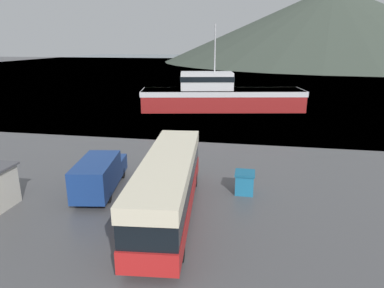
{
  "coord_description": "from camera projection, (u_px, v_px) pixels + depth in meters",
  "views": [
    {
      "loc": [
        4.02,
        -8.06,
        9.33
      ],
      "look_at": [
        -0.37,
        16.1,
        2.0
      ],
      "focal_mm": 32.0,
      "sensor_mm": 36.0,
      "label": 1
    }
  ],
  "objects": [
    {
      "name": "delivery_van",
      "position": [
        100.0,
        174.0,
        21.95
      ],
      "size": [
        3.1,
        6.65,
        2.3
      ],
      "rotation": [
        0.0,
        0.0,
        0.16
      ],
      "color": "navy",
      "rests_on": "ground"
    },
    {
      "name": "fishing_boat",
      "position": [
        220.0,
        95.0,
        48.53
      ],
      "size": [
        23.35,
        9.52,
        11.68
      ],
      "rotation": [
        0.0,
        0.0,
        4.9
      ],
      "color": "maroon",
      "rests_on": "water_surface"
    },
    {
      "name": "tour_bus",
      "position": [
        169.0,
        184.0,
        18.71
      ],
      "size": [
        3.7,
        12.03,
        3.4
      ],
      "rotation": [
        0.0,
        0.0,
        0.1
      ],
      "color": "red",
      "rests_on": "ground"
    },
    {
      "name": "hill_backdrop",
      "position": [
        331.0,
        24.0,
        166.42
      ],
      "size": [
        162.43,
        162.43,
        35.13
      ],
      "primitive_type": "cone",
      "color": "#3D473D",
      "rests_on": "ground"
    },
    {
      "name": "water_surface",
      "position": [
        246.0,
        65.0,
        146.22
      ],
      "size": [
        240.0,
        240.0,
        0.0
      ],
      "primitive_type": "plane",
      "color": "slate",
      "rests_on": "ground"
    },
    {
      "name": "storage_bin",
      "position": [
        245.0,
        182.0,
        21.86
      ],
      "size": [
        1.25,
        1.3,
        1.43
      ],
      "color": "teal",
      "rests_on": "ground"
    }
  ]
}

